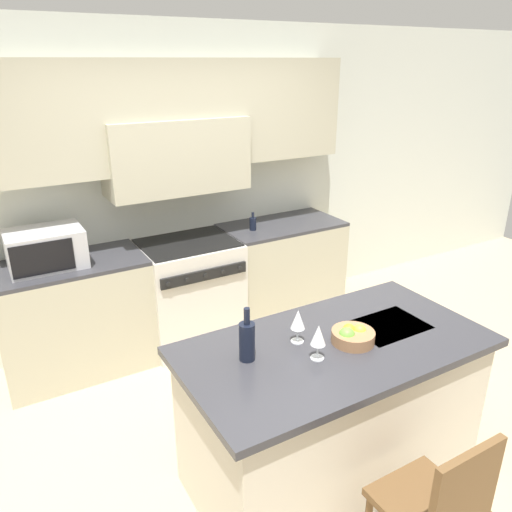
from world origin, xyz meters
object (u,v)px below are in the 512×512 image
at_px(fruit_bowl, 352,336).
at_px(oil_bottle_on_counter, 253,223).
at_px(range_stove, 190,292).
at_px(wine_glass_far, 298,320).
at_px(microwave, 46,249).
at_px(island_chair, 439,504).
at_px(wine_glass_near, 318,336).
at_px(wine_bottle, 247,340).

distance_m(fruit_bowl, oil_bottle_on_counter, 1.99).
xyz_separation_m(range_stove, wine_glass_far, (-0.09, -1.79, 0.59)).
distance_m(range_stove, microwave, 1.27).
relative_size(range_stove, island_chair, 1.03).
height_order(wine_glass_near, oil_bottle_on_counter, wine_glass_near).
bearing_deg(wine_glass_far, island_chair, -80.58).
xyz_separation_m(wine_glass_near, oil_bottle_on_counter, (0.74, 1.97, -0.06)).
height_order(wine_glass_near, fruit_bowl, wine_glass_near).
relative_size(wine_glass_near, oil_bottle_on_counter, 1.18).
xyz_separation_m(range_stove, fruit_bowl, (0.17, -1.94, 0.50)).
bearing_deg(wine_bottle, island_chair, -62.34).
distance_m(island_chair, fruit_bowl, 0.90).
distance_m(microwave, oil_bottle_on_counter, 1.76).
relative_size(fruit_bowl, oil_bottle_on_counter, 1.43).
relative_size(range_stove, fruit_bowl, 3.92).
bearing_deg(microwave, wine_glass_near, -62.93).
relative_size(range_stove, wine_bottle, 3.14).
height_order(range_stove, wine_glass_far, wine_glass_far).
bearing_deg(oil_bottle_on_counter, range_stove, 179.40).
xyz_separation_m(wine_glass_near, wine_glass_far, (0.00, 0.19, 0.00)).
bearing_deg(oil_bottle_on_counter, microwave, 179.17).
height_order(island_chair, oil_bottle_on_counter, oil_bottle_on_counter).
bearing_deg(fruit_bowl, microwave, 123.22).
xyz_separation_m(island_chair, wine_bottle, (-0.48, 0.92, 0.52)).
bearing_deg(range_stove, microwave, 179.04).
distance_m(range_stove, wine_bottle, 1.93).
bearing_deg(range_stove, wine_bottle, -103.04).
relative_size(island_chair, oil_bottle_on_counter, 5.43).
relative_size(microwave, wine_glass_far, 2.74).
bearing_deg(wine_glass_near, oil_bottle_on_counter, 69.51).
bearing_deg(microwave, range_stove, -0.96).
bearing_deg(island_chair, wine_glass_near, 102.09).
distance_m(range_stove, oil_bottle_on_counter, 0.83).
bearing_deg(fruit_bowl, oil_bottle_on_counter, 76.29).
height_order(island_chair, wine_glass_far, wine_glass_far).
distance_m(wine_glass_far, oil_bottle_on_counter, 1.92).
height_order(range_stove, fruit_bowl, fruit_bowl).
height_order(wine_bottle, wine_glass_far, wine_bottle).
xyz_separation_m(island_chair, wine_glass_near, (-0.16, 0.74, 0.54)).
distance_m(wine_glass_near, wine_glass_far, 0.19).
bearing_deg(range_stove, island_chair, -88.66).
height_order(microwave, fruit_bowl, microwave).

